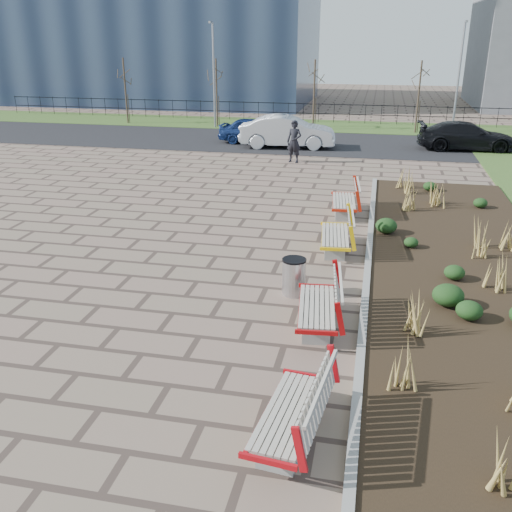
% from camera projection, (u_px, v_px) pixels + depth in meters
% --- Properties ---
extents(ground, '(120.00, 120.00, 0.00)m').
position_uv_depth(ground, '(142.00, 354.00, 10.41)').
color(ground, '#70594D').
rests_on(ground, ground).
extents(planting_bed, '(4.50, 18.00, 0.10)m').
position_uv_depth(planting_bed, '(466.00, 274.00, 13.73)').
color(planting_bed, black).
rests_on(planting_bed, ground).
extents(planting_curb, '(0.16, 18.00, 0.15)m').
position_uv_depth(planting_curb, '(368.00, 266.00, 14.17)').
color(planting_curb, gray).
rests_on(planting_curb, ground).
extents(grass_verge_far, '(80.00, 5.00, 0.04)m').
position_uv_depth(grass_verge_far, '(316.00, 126.00, 35.89)').
color(grass_verge_far, '#33511E').
rests_on(grass_verge_far, ground).
extents(road, '(80.00, 7.00, 0.02)m').
position_uv_depth(road, '(303.00, 142.00, 30.44)').
color(road, black).
rests_on(road, ground).
extents(bench_a, '(1.14, 2.19, 1.00)m').
position_uv_depth(bench_a, '(290.00, 409.00, 8.08)').
color(bench_a, '#B70C13').
rests_on(bench_a, ground).
extents(bench_b, '(1.12, 2.18, 1.00)m').
position_uv_depth(bench_b, '(317.00, 304.00, 11.22)').
color(bench_b, '#AA0B0D').
rests_on(bench_b, ground).
extents(bench_c, '(1.09, 2.17, 1.00)m').
position_uv_depth(bench_c, '(335.00, 233.00, 15.18)').
color(bench_c, yellow).
rests_on(bench_c, ground).
extents(bench_d, '(1.09, 2.17, 1.00)m').
position_uv_depth(bench_d, '(344.00, 199.00, 18.28)').
color(bench_d, red).
rests_on(bench_d, ground).
extents(litter_bin, '(0.52, 0.52, 0.82)m').
position_uv_depth(litter_bin, '(294.00, 277.00, 12.67)').
color(litter_bin, '#B2B2B7').
rests_on(litter_bin, ground).
extents(pedestrian, '(0.77, 0.61, 1.87)m').
position_uv_depth(pedestrian, '(294.00, 142.00, 25.51)').
color(pedestrian, black).
rests_on(pedestrian, ground).
extents(car_blue, '(3.96, 1.81, 1.32)m').
position_uv_depth(car_blue, '(256.00, 131.00, 29.98)').
color(car_blue, navy).
rests_on(car_blue, road).
extents(car_silver, '(4.95, 2.13, 1.59)m').
position_uv_depth(car_silver, '(287.00, 132.00, 28.83)').
color(car_silver, '#B8BCC1').
rests_on(car_silver, road).
extents(car_black, '(4.80, 2.20, 1.36)m').
position_uv_depth(car_black, '(466.00, 136.00, 28.27)').
color(car_black, black).
rests_on(car_black, road).
extents(tree_a, '(1.40, 1.40, 4.00)m').
position_uv_depth(tree_a, '(125.00, 91.00, 36.13)').
color(tree_a, '#4C3D2D').
rests_on(tree_a, grass_verge_far).
extents(tree_b, '(1.40, 1.40, 4.00)m').
position_uv_depth(tree_b, '(217.00, 93.00, 34.96)').
color(tree_b, '#4C3D2D').
rests_on(tree_b, grass_verge_far).
extents(tree_c, '(1.40, 1.40, 4.00)m').
position_uv_depth(tree_c, '(314.00, 95.00, 33.79)').
color(tree_c, '#4C3D2D').
rests_on(tree_c, grass_verge_far).
extents(tree_d, '(1.40, 1.40, 4.00)m').
position_uv_depth(tree_d, '(418.00, 97.00, 32.62)').
color(tree_d, '#4C3D2D').
rests_on(tree_d, grass_verge_far).
extents(lamp_west, '(0.24, 0.60, 6.00)m').
position_uv_depth(lamp_west, '(214.00, 76.00, 34.14)').
color(lamp_west, gray).
rests_on(lamp_west, grass_verge_far).
extents(lamp_east, '(0.24, 0.60, 6.00)m').
position_uv_depth(lamp_east, '(458.00, 80.00, 31.41)').
color(lamp_east, gray).
rests_on(lamp_east, grass_verge_far).
extents(railing_fence, '(44.00, 0.10, 1.20)m').
position_uv_depth(railing_fence, '(319.00, 113.00, 37.03)').
color(railing_fence, black).
rests_on(railing_fence, grass_verge_far).
extents(building_glass, '(40.00, 14.00, 15.00)m').
position_uv_depth(building_glass, '(77.00, 7.00, 48.37)').
color(building_glass, '#192338').
rests_on(building_glass, ground).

